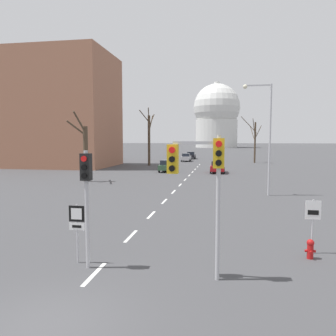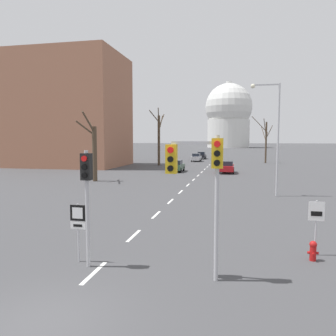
{
  "view_description": "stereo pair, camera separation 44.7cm",
  "coord_description": "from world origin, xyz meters",
  "px_view_note": "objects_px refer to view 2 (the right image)",
  "views": [
    {
      "loc": [
        4.35,
        -7.17,
        4.64
      ],
      "look_at": [
        2.35,
        4.56,
        3.59
      ],
      "focal_mm": 35.0,
      "sensor_mm": 36.0,
      "label": 1
    },
    {
      "loc": [
        4.79,
        -7.08,
        4.64
      ],
      "look_at": [
        2.35,
        4.56,
        3.59
      ],
      "focal_mm": 35.0,
      "sensor_mm": 36.0,
      "label": 2
    }
  ],
  "objects_px": {
    "street_lamp_right": "(273,128)",
    "sedan_near_right": "(227,167)",
    "sedan_far_left": "(196,157)",
    "traffic_signal_centre_tall": "(87,186)",
    "route_sign_post": "(78,223)",
    "speed_limit_sign": "(316,219)",
    "sedan_near_left": "(202,155)",
    "sedan_mid_centre": "(176,166)",
    "fire_hydrant": "(313,250)",
    "traffic_signal_near_right": "(201,171)"
  },
  "relations": [
    {
      "from": "traffic_signal_near_right",
      "to": "route_sign_post",
      "type": "xyz_separation_m",
      "value": [
        -4.68,
        0.62,
        -2.1
      ]
    },
    {
      "from": "sedan_near_left",
      "to": "sedan_far_left",
      "type": "bearing_deg",
      "value": -90.89
    },
    {
      "from": "speed_limit_sign",
      "to": "sedan_mid_centre",
      "type": "height_order",
      "value": "speed_limit_sign"
    },
    {
      "from": "route_sign_post",
      "to": "street_lamp_right",
      "type": "distance_m",
      "value": 19.18
    },
    {
      "from": "speed_limit_sign",
      "to": "sedan_far_left",
      "type": "relative_size",
      "value": 0.51
    },
    {
      "from": "fire_hydrant",
      "to": "street_lamp_right",
      "type": "xyz_separation_m",
      "value": [
        -0.06,
        14.69,
        5.12
      ]
    },
    {
      "from": "speed_limit_sign",
      "to": "sedan_near_left",
      "type": "distance_m",
      "value": 65.03
    },
    {
      "from": "traffic_signal_centre_tall",
      "to": "sedan_far_left",
      "type": "xyz_separation_m",
      "value": [
        -3.04,
        57.91,
        -2.12
      ]
    },
    {
      "from": "street_lamp_right",
      "to": "sedan_near_right",
      "type": "relative_size",
      "value": 2.0
    },
    {
      "from": "traffic_signal_near_right",
      "to": "route_sign_post",
      "type": "bearing_deg",
      "value": 172.51
    },
    {
      "from": "route_sign_post",
      "to": "sedan_mid_centre",
      "type": "relative_size",
      "value": 0.51
    },
    {
      "from": "sedan_near_left",
      "to": "sedan_near_right",
      "type": "height_order",
      "value": "sedan_near_left"
    },
    {
      "from": "sedan_mid_centre",
      "to": "sedan_far_left",
      "type": "xyz_separation_m",
      "value": [
        0.2,
        22.6,
        0.0
      ]
    },
    {
      "from": "speed_limit_sign",
      "to": "traffic_signal_centre_tall",
      "type": "bearing_deg",
      "value": -160.6
    },
    {
      "from": "speed_limit_sign",
      "to": "sedan_mid_centre",
      "type": "xyz_separation_m",
      "value": [
        -11.62,
        32.36,
        -0.64
      ]
    },
    {
      "from": "traffic_signal_centre_tall",
      "to": "traffic_signal_near_right",
      "type": "height_order",
      "value": "traffic_signal_near_right"
    },
    {
      "from": "traffic_signal_centre_tall",
      "to": "street_lamp_right",
      "type": "bearing_deg",
      "value": 64.53
    },
    {
      "from": "sedan_near_right",
      "to": "sedan_near_left",
      "type": "bearing_deg",
      "value": 102.09
    },
    {
      "from": "sedan_near_left",
      "to": "sedan_near_right",
      "type": "bearing_deg",
      "value": -77.91
    },
    {
      "from": "sedan_far_left",
      "to": "speed_limit_sign",
      "type": "bearing_deg",
      "value": -78.26
    },
    {
      "from": "sedan_mid_centre",
      "to": "sedan_far_left",
      "type": "bearing_deg",
      "value": 89.5
    },
    {
      "from": "speed_limit_sign",
      "to": "street_lamp_right",
      "type": "relative_size",
      "value": 0.24
    },
    {
      "from": "fire_hydrant",
      "to": "sedan_near_left",
      "type": "relative_size",
      "value": 0.17
    },
    {
      "from": "route_sign_post",
      "to": "fire_hydrant",
      "type": "height_order",
      "value": "route_sign_post"
    },
    {
      "from": "route_sign_post",
      "to": "sedan_near_right",
      "type": "bearing_deg",
      "value": 82.52
    },
    {
      "from": "traffic_signal_centre_tall",
      "to": "sedan_mid_centre",
      "type": "relative_size",
      "value": 0.98
    },
    {
      "from": "speed_limit_sign",
      "to": "fire_hydrant",
      "type": "bearing_deg",
      "value": -108.62
    },
    {
      "from": "traffic_signal_near_right",
      "to": "sedan_near_left",
      "type": "bearing_deg",
      "value": 95.95
    },
    {
      "from": "traffic_signal_near_right",
      "to": "fire_hydrant",
      "type": "distance_m",
      "value": 5.76
    },
    {
      "from": "sedan_far_left",
      "to": "route_sign_post",
      "type": "bearing_deg",
      "value": -87.54
    },
    {
      "from": "street_lamp_right",
      "to": "route_sign_post",
      "type": "bearing_deg",
      "value": -117.54
    },
    {
      "from": "sedan_near_left",
      "to": "sedan_mid_centre",
      "type": "height_order",
      "value": "sedan_near_left"
    },
    {
      "from": "traffic_signal_centre_tall",
      "to": "sedan_far_left",
      "type": "height_order",
      "value": "traffic_signal_centre_tall"
    },
    {
      "from": "traffic_signal_near_right",
      "to": "sedan_far_left",
      "type": "relative_size",
      "value": 1.11
    },
    {
      "from": "street_lamp_right",
      "to": "sedan_near_left",
      "type": "distance_m",
      "value": 51.39
    },
    {
      "from": "sedan_near_right",
      "to": "sedan_far_left",
      "type": "relative_size",
      "value": 1.06
    },
    {
      "from": "route_sign_post",
      "to": "sedan_mid_centre",
      "type": "height_order",
      "value": "route_sign_post"
    },
    {
      "from": "traffic_signal_near_right",
      "to": "sedan_near_right",
      "type": "bearing_deg",
      "value": 90.23
    },
    {
      "from": "fire_hydrant",
      "to": "sedan_near_left",
      "type": "distance_m",
      "value": 65.62
    },
    {
      "from": "sedan_near_right",
      "to": "sedan_far_left",
      "type": "bearing_deg",
      "value": 106.97
    },
    {
      "from": "sedan_far_left",
      "to": "traffic_signal_centre_tall",
      "type": "bearing_deg",
      "value": -87.0
    },
    {
      "from": "speed_limit_sign",
      "to": "sedan_far_left",
      "type": "bearing_deg",
      "value": 101.74
    },
    {
      "from": "street_lamp_right",
      "to": "sedan_mid_centre",
      "type": "xyz_separation_m",
      "value": [
        -11.34,
        18.31,
        -4.68
      ]
    },
    {
      "from": "fire_hydrant",
      "to": "speed_limit_sign",
      "type": "bearing_deg",
      "value": 71.38
    },
    {
      "from": "fire_hydrant",
      "to": "sedan_far_left",
      "type": "xyz_separation_m",
      "value": [
        -11.2,
        55.6,
        0.45
      ]
    },
    {
      "from": "sedan_near_right",
      "to": "route_sign_post",
      "type": "bearing_deg",
      "value": -97.48
    },
    {
      "from": "traffic_signal_centre_tall",
      "to": "speed_limit_sign",
      "type": "distance_m",
      "value": 9.01
    },
    {
      "from": "speed_limit_sign",
      "to": "sedan_near_left",
      "type": "height_order",
      "value": "speed_limit_sign"
    },
    {
      "from": "fire_hydrant",
      "to": "sedan_near_right",
      "type": "bearing_deg",
      "value": 97.33
    },
    {
      "from": "traffic_signal_centre_tall",
      "to": "speed_limit_sign",
      "type": "xyz_separation_m",
      "value": [
        8.38,
        2.95,
        -1.48
      ]
    }
  ]
}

